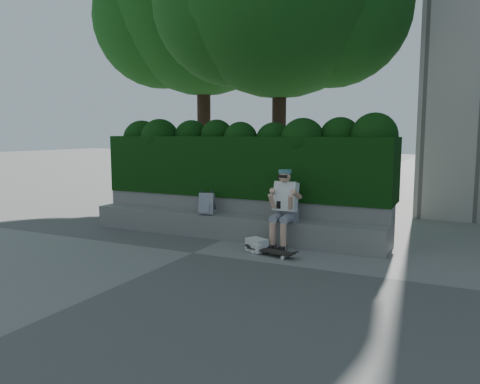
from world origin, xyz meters
The scene contains 9 objects.
ground centered at (0.00, 0.00, 0.00)m, with size 80.00×80.00×0.00m, color slate.
bench_ledge centered at (0.00, 1.25, 0.23)m, with size 6.00×0.45×0.45m, color gray.
planter_wall centered at (0.00, 1.73, 0.38)m, with size 6.00×0.50×0.75m, color gray.
hedge centered at (0.00, 1.95, 1.35)m, with size 6.00×1.00×1.20m, color black.
tree_right centered at (-3.11, 5.74, 5.78)m, with size 5.35×5.35×8.48m.
person centered at (1.24, 1.07, 0.75)m, with size 0.40×0.76×1.38m.
skateboard centered at (1.24, 0.44, 0.07)m, with size 0.87×0.39×0.09m.
backpack_plaid centered at (-0.39, 1.15, 0.66)m, with size 0.28×0.15×0.42m, color #B3B3B8.
backpack_ground centered at (0.93, 0.57, 0.11)m, with size 0.34×0.24×0.22m, color silver.
Camera 1 is at (4.09, -6.59, 2.03)m, focal length 35.00 mm.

